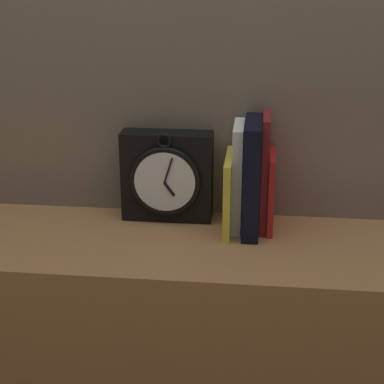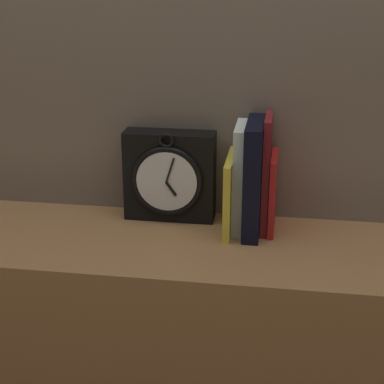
{
  "view_description": "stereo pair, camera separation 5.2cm",
  "coord_description": "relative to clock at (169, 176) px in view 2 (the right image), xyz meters",
  "views": [
    {
      "loc": [
        0.14,
        -1.24,
        1.33
      ],
      "look_at": [
        0.0,
        0.0,
        0.85
      ],
      "focal_mm": 60.0,
      "sensor_mm": 36.0,
      "label": 1
    },
    {
      "loc": [
        0.19,
        -1.23,
        1.33
      ],
      "look_at": [
        0.0,
        0.0,
        0.85
      ],
      "focal_mm": 60.0,
      "sensor_mm": 36.0,
      "label": 2
    }
  ],
  "objects": [
    {
      "name": "book_slot0_yellow",
      "position": [
        0.14,
        -0.04,
        -0.02
      ],
      "size": [
        0.02,
        0.16,
        0.17
      ],
      "color": "yellow",
      "rests_on": "bookshelf"
    },
    {
      "name": "book_slot4_red",
      "position": [
        0.24,
        -0.03,
        -0.02
      ],
      "size": [
        0.01,
        0.12,
        0.17
      ],
      "color": "red",
      "rests_on": "bookshelf"
    },
    {
      "name": "book_slot3_maroon",
      "position": [
        0.22,
        -0.02,
        0.03
      ],
      "size": [
        0.02,
        0.12,
        0.26
      ],
      "color": "maroon",
      "rests_on": "bookshelf"
    },
    {
      "name": "clock",
      "position": [
        0.0,
        0.0,
        0.0
      ],
      "size": [
        0.21,
        0.08,
        0.22
      ],
      "color": "black",
      "rests_on": "bookshelf"
    },
    {
      "name": "book_slot1_white",
      "position": [
        0.16,
        -0.03,
        0.02
      ],
      "size": [
        0.02,
        0.12,
        0.24
      ],
      "color": "white",
      "rests_on": "bookshelf"
    },
    {
      "name": "bookshelf",
      "position": [
        0.07,
        -0.12,
        -0.47
      ],
      "size": [
        1.26,
        0.34,
        0.74
      ],
      "color": "#A87547",
      "rests_on": "ground_plane"
    },
    {
      "name": "book_slot2_black",
      "position": [
        0.19,
        -0.04,
        0.02
      ],
      "size": [
        0.04,
        0.16,
        0.25
      ],
      "color": "black",
      "rests_on": "bookshelf"
    }
  ]
}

